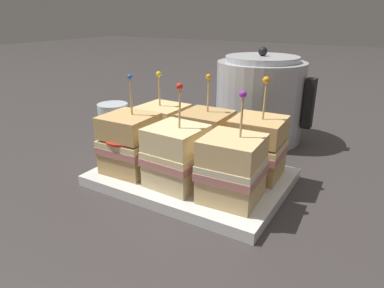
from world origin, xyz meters
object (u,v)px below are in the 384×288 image
(sandwich_front_left, at_px, (130,143))
(drinking_glass, at_px, (114,126))
(serving_platter, at_px, (192,177))
(sandwich_back_center, at_px, (206,138))
(sandwich_back_right, at_px, (257,147))
(kettle_steel, at_px, (260,99))
(sandwich_front_center, at_px, (177,156))
(sandwich_back_left, at_px, (163,130))
(sandwich_front_right, at_px, (232,169))

(sandwich_front_left, distance_m, drinking_glass, 0.17)
(serving_platter, xyz_separation_m, sandwich_back_center, (0.00, 0.05, 0.06))
(sandwich_back_right, relative_size, kettle_steel, 0.77)
(sandwich_back_center, bearing_deg, sandwich_front_center, -90.04)
(sandwich_front_left, height_order, sandwich_back_center, sandwich_front_left)
(sandwich_back_center, xyz_separation_m, drinking_glass, (-0.23, 0.01, -0.02))
(drinking_glass, bearing_deg, kettle_steel, 41.82)
(serving_platter, xyz_separation_m, sandwich_back_right, (0.10, 0.05, 0.06))
(sandwich_back_center, bearing_deg, sandwich_back_right, 0.90)
(serving_platter, xyz_separation_m, sandwich_front_left, (-0.10, -0.05, 0.06))
(serving_platter, height_order, sandwich_front_center, sandwich_front_center)
(sandwich_front_left, xyz_separation_m, drinking_glass, (-0.13, 0.10, -0.02))
(sandwich_front_left, xyz_separation_m, sandwich_back_left, (0.00, 0.09, -0.00))
(serving_platter, bearing_deg, sandwich_back_left, 153.79)
(sandwich_back_right, bearing_deg, drinking_glass, 179.15)
(drinking_glass, bearing_deg, sandwich_front_right, -17.14)
(kettle_steel, bearing_deg, sandwich_front_center, -92.74)
(sandwich_front_center, height_order, sandwich_back_right, sandwich_back_right)
(kettle_steel, distance_m, drinking_glass, 0.33)
(sandwich_back_left, xyz_separation_m, sandwich_back_right, (0.19, 0.00, 0.00))
(sandwich_back_right, bearing_deg, serving_platter, -153.01)
(sandwich_back_left, height_order, sandwich_back_right, sandwich_back_right)
(sandwich_back_right, height_order, drinking_glass, sandwich_back_right)
(sandwich_back_left, bearing_deg, serving_platter, -26.21)
(sandwich_front_left, relative_size, sandwich_front_right, 1.03)
(sandwich_front_right, bearing_deg, serving_platter, 154.40)
(sandwich_back_left, xyz_separation_m, kettle_steel, (0.11, 0.23, 0.03))
(sandwich_front_right, bearing_deg, drinking_glass, 162.86)
(serving_platter, height_order, kettle_steel, kettle_steel)
(serving_platter, relative_size, sandwich_front_center, 1.93)
(sandwich_front_center, relative_size, sandwich_back_right, 0.98)
(sandwich_front_center, xyz_separation_m, sandwich_back_center, (0.00, 0.10, -0.00))
(sandwich_front_left, distance_m, kettle_steel, 0.34)
(serving_platter, xyz_separation_m, sandwich_back_left, (-0.09, 0.05, 0.06))
(serving_platter, bearing_deg, sandwich_back_right, 26.99)
(serving_platter, height_order, sandwich_front_right, sandwich_front_right)
(sandwich_front_right, bearing_deg, sandwich_back_center, 135.17)
(sandwich_front_center, relative_size, sandwich_front_right, 1.01)
(sandwich_back_left, relative_size, sandwich_back_center, 0.99)
(sandwich_front_right, height_order, sandwich_back_left, sandwich_front_right)
(sandwich_front_center, bearing_deg, kettle_steel, 87.26)
(sandwich_front_right, relative_size, sandwich_back_right, 0.97)
(sandwich_back_center, height_order, sandwich_back_right, sandwich_back_right)
(sandwich_front_center, xyz_separation_m, kettle_steel, (0.02, 0.32, 0.03))
(drinking_glass, bearing_deg, serving_platter, -13.37)
(serving_platter, bearing_deg, sandwich_front_center, -89.11)
(sandwich_back_right, distance_m, drinking_glass, 0.33)
(sandwich_back_right, bearing_deg, kettle_steel, 109.92)
(sandwich_front_right, bearing_deg, sandwich_front_center, -178.80)
(sandwich_front_left, bearing_deg, drinking_glass, 142.68)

